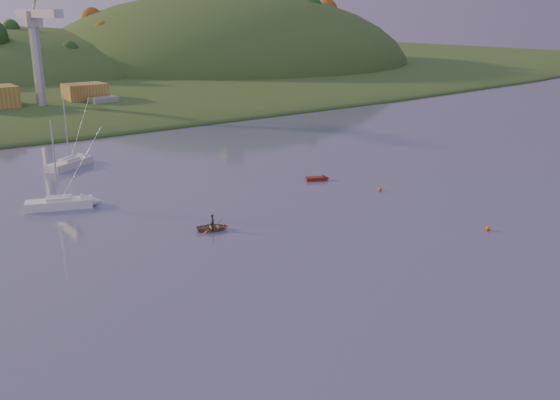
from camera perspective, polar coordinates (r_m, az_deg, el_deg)
ground at (r=46.37m, az=21.72°, el=-13.05°), size 500.00×500.00×0.00m
hill_right at (r=252.69m, az=-4.67°, el=11.70°), size 150.00×130.00×60.00m
wharf at (r=149.45m, az=-19.95°, el=7.73°), size 42.00×16.00×2.40m
shed_east at (r=153.27m, az=-17.39°, el=9.38°), size 9.00×7.00×4.00m
dock_crane at (r=143.78m, az=-21.35°, el=13.70°), size 3.20×28.00×20.30m
sailboat_near at (r=97.87m, az=-18.69°, el=3.24°), size 7.90×6.14×10.88m
sailboat_far at (r=77.73m, az=-19.54°, el=-0.23°), size 7.89×4.62×10.49m
canoe at (r=66.36m, az=-6.16°, el=-2.49°), size 4.00×3.41×0.70m
paddler at (r=66.23m, az=-6.17°, el=-2.16°), size 0.53×0.64×1.52m
red_tender at (r=85.96m, az=3.73°, el=1.98°), size 3.46×2.40×1.12m
work_vessel at (r=148.70m, az=-15.80°, el=8.12°), size 15.54×8.16×3.80m
buoy_0 at (r=69.47m, az=18.49°, el=-2.49°), size 0.50×0.50×0.50m
buoy_1 at (r=81.48m, az=9.13°, el=0.98°), size 0.50×0.50×0.50m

